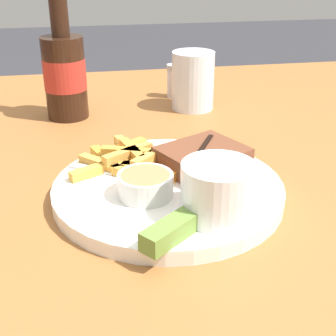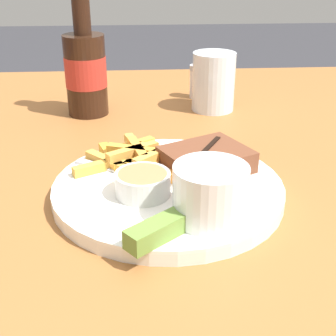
# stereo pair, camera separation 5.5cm
# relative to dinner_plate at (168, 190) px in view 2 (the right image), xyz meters

# --- Properties ---
(dining_table) EXTENTS (1.19, 1.24, 0.73)m
(dining_table) POSITION_rel_dinner_plate_xyz_m (0.00, 0.00, -0.08)
(dining_table) COLOR #935B2D
(dining_table) RESTS_ON ground_plane
(dinner_plate) EXTENTS (0.28, 0.28, 0.02)m
(dinner_plate) POSITION_rel_dinner_plate_xyz_m (0.00, 0.00, 0.00)
(dinner_plate) COLOR white
(dinner_plate) RESTS_ON dining_table
(steak_portion) EXTENTS (0.13, 0.12, 0.03)m
(steak_portion) POSITION_rel_dinner_plate_xyz_m (0.05, 0.03, 0.02)
(steak_portion) COLOR brown
(steak_portion) RESTS_ON dinner_plate
(fries_pile) EXTENTS (0.14, 0.14, 0.02)m
(fries_pile) POSITION_rel_dinner_plate_xyz_m (-0.04, 0.06, 0.02)
(fries_pile) COLOR gold
(fries_pile) RESTS_ON dinner_plate
(coleslaw_cup) EXTENTS (0.08, 0.08, 0.06)m
(coleslaw_cup) POSITION_rel_dinner_plate_xyz_m (0.04, -0.08, 0.04)
(coleslaw_cup) COLOR white
(coleslaw_cup) RESTS_ON dinner_plate
(dipping_sauce_cup) EXTENTS (0.06, 0.06, 0.03)m
(dipping_sauce_cup) POSITION_rel_dinner_plate_xyz_m (-0.03, -0.03, 0.02)
(dipping_sauce_cup) COLOR silver
(dipping_sauce_cup) RESTS_ON dinner_plate
(pickle_spear) EXTENTS (0.08, 0.07, 0.02)m
(pickle_spear) POSITION_rel_dinner_plate_xyz_m (-0.01, -0.11, 0.02)
(pickle_spear) COLOR olive
(pickle_spear) RESTS_ON dinner_plate
(fork_utensil) EXTENTS (0.12, 0.08, 0.00)m
(fork_utensil) POSITION_rel_dinner_plate_xyz_m (-0.06, 0.04, 0.01)
(fork_utensil) COLOR #B7B7BC
(fork_utensil) RESTS_ON dinner_plate
(beer_bottle) EXTENTS (0.07, 0.07, 0.22)m
(beer_bottle) POSITION_rel_dinner_plate_xyz_m (-0.12, 0.31, 0.07)
(beer_bottle) COLOR black
(beer_bottle) RESTS_ON dining_table
(drinking_glass) EXTENTS (0.08, 0.08, 0.10)m
(drinking_glass) POSITION_rel_dinner_plate_xyz_m (0.10, 0.32, 0.04)
(drinking_glass) COLOR silver
(drinking_glass) RESTS_ON dining_table
(salt_shaker) EXTENTS (0.03, 0.03, 0.07)m
(salt_shaker) POSITION_rel_dinner_plate_xyz_m (0.08, 0.39, 0.02)
(salt_shaker) COLOR white
(salt_shaker) RESTS_ON dining_table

